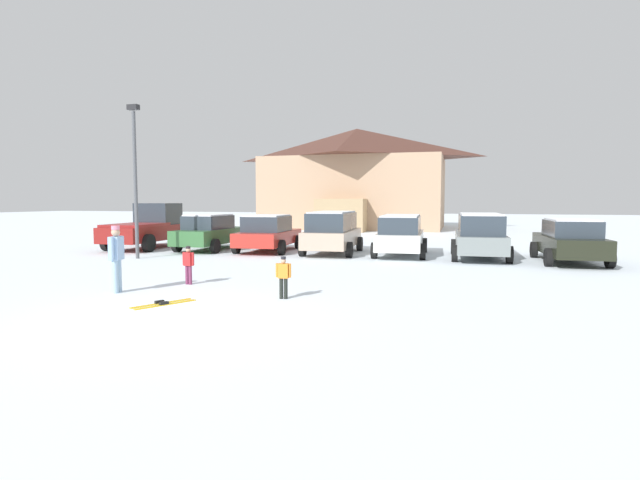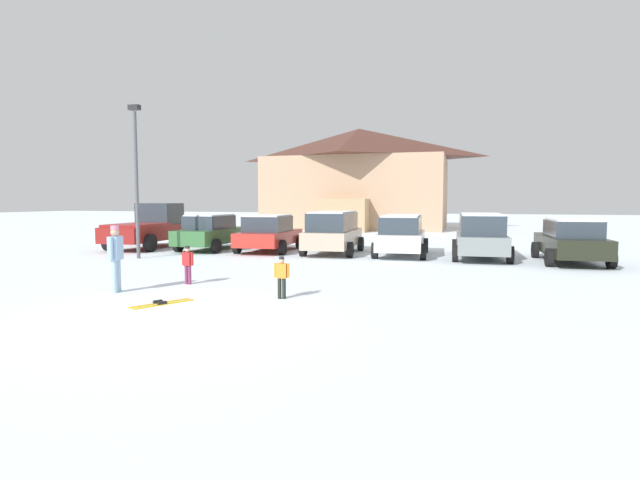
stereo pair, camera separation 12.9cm
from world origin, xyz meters
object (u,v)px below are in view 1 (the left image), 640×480
object	(u,v)px
parked_green_coupe	(210,232)
skier_adult_in_blue_parka	(116,255)
parked_red_sedan	(268,233)
parked_black_sedan	(570,240)
skier_child_in_red_jacket	(188,263)
pickup_truck	(150,227)
lamp_post	(135,173)
skier_child_in_orange_jacket	(283,275)
parked_grey_wagon	(480,234)
parked_white_suv	(401,234)
parked_beige_suv	(332,231)
ski_lodge	(356,178)
pair_of_skis	(163,303)

from	to	relation	value
parked_green_coupe	skier_adult_in_blue_parka	bearing A→B (deg)	-72.92
parked_red_sedan	parked_black_sedan	distance (m)	12.21
parked_black_sedan	skier_child_in_red_jacket	world-z (taller)	parked_black_sedan
pickup_truck	lamp_post	xyz separation A→B (m)	(2.29, -3.98, 2.35)
pickup_truck	skier_child_in_orange_jacket	distance (m)	14.58
parked_grey_wagon	parked_black_sedan	size ratio (longest dim) A/B	1.03
skier_child_in_orange_jacket	parked_white_suv	bearing A→B (deg)	82.26
parked_grey_wagon	parked_green_coupe	bearing A→B (deg)	-179.70
parked_white_suv	lamp_post	distance (m)	10.90
parked_black_sedan	skier_adult_in_blue_parka	bearing A→B (deg)	-140.37
parked_beige_suv	skier_child_in_orange_jacket	world-z (taller)	parked_beige_suv
parked_green_coupe	parked_white_suv	size ratio (longest dim) A/B	0.98
parked_black_sedan	pickup_truck	size ratio (longest dim) A/B	0.84
parked_red_sedan	pickup_truck	world-z (taller)	pickup_truck
parked_red_sedan	parked_black_sedan	size ratio (longest dim) A/B	1.00
parked_beige_suv	parked_grey_wagon	bearing A→B (deg)	-0.19
parked_black_sedan	skier_child_in_orange_jacket	xyz separation A→B (m)	(-7.63, -9.38, -0.26)
skier_child_in_red_jacket	parked_green_coupe	bearing A→B (deg)	115.84
skier_adult_in_blue_parka	skier_child_in_red_jacket	bearing A→B (deg)	56.32
parked_grey_wagon	skier_child_in_orange_jacket	xyz separation A→B (m)	(-4.48, -9.84, -0.39)
ski_lodge	parked_white_suv	bearing A→B (deg)	-72.22
parked_green_coupe	parked_white_suv	xyz separation A→B (m)	(8.76, 0.21, 0.08)
parked_red_sedan	skier_child_in_red_jacket	size ratio (longest dim) A/B	4.32
parked_beige_suv	pickup_truck	distance (m)	9.17
parked_red_sedan	skier_adult_in_blue_parka	bearing A→B (deg)	-88.22
skier_adult_in_blue_parka	lamp_post	xyz separation A→B (m)	(-4.19, 6.34, 2.40)
parked_green_coupe	parked_black_sedan	xyz separation A→B (m)	(15.03, -0.41, -0.01)
skier_child_in_red_jacket	parked_white_suv	bearing A→B (deg)	62.80
parked_red_sedan	skier_adult_in_blue_parka	size ratio (longest dim) A/B	2.71
ski_lodge	skier_adult_in_blue_parka	distance (m)	30.92
parked_green_coupe	skier_child_in_orange_jacket	distance (m)	12.27
parked_black_sedan	lamp_post	distance (m)	16.63
skier_child_in_orange_jacket	parked_red_sedan	bearing A→B (deg)	114.71
pickup_truck	skier_child_in_orange_jacket	world-z (taller)	pickup_truck
ski_lodge	skier_adult_in_blue_parka	xyz separation A→B (m)	(0.90, -30.74, -3.22)
ski_lodge	pickup_truck	world-z (taller)	ski_lodge
parked_grey_wagon	skier_child_in_orange_jacket	size ratio (longest dim) A/B	4.74
parked_beige_suv	skier_child_in_red_jacket	world-z (taller)	parked_beige_suv
parked_grey_wagon	skier_child_in_red_jacket	distance (m)	11.63
ski_lodge	parked_white_suv	size ratio (longest dim) A/B	3.21
parked_white_suv	skier_child_in_red_jacket	distance (m)	9.98
pair_of_skis	parked_black_sedan	bearing A→B (deg)	47.24
ski_lodge	skier_child_in_red_jacket	bearing A→B (deg)	-86.18
parked_green_coupe	pickup_truck	bearing A→B (deg)	178.67
ski_lodge	pair_of_skis	distance (m)	32.05
parked_black_sedan	parked_grey_wagon	bearing A→B (deg)	171.55
pickup_truck	pair_of_skis	bearing A→B (deg)	-53.15
ski_lodge	pair_of_skis	xyz separation A→B (m)	(2.84, -31.65, -4.14)
ski_lodge	parked_black_sedan	size ratio (longest dim) A/B	3.29
lamp_post	parked_beige_suv	bearing A→B (deg)	30.09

